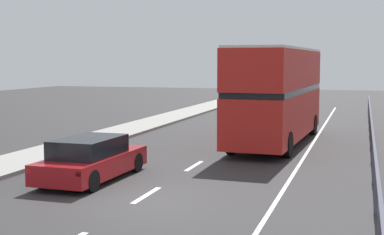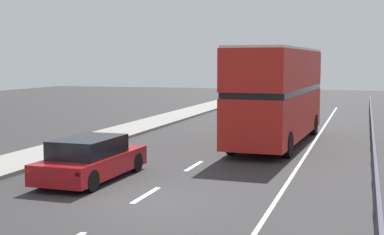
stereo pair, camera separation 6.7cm
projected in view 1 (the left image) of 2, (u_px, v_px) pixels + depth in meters
name	position (u px, v px, depth m)	size (l,w,h in m)	color
ground_plane	(140.00, 201.00, 14.91)	(75.61, 120.00, 0.10)	#2D2B2C
lane_paint_markings	(273.00, 154.00, 22.19)	(3.64, 46.00, 0.01)	silver
bridge_side_railing	(372.00, 133.00, 21.63)	(0.10, 42.00, 1.11)	#484657
double_decker_bus_red	(277.00, 93.00, 24.73)	(2.90, 10.29, 4.23)	#B41F19
hatchback_car_near	(91.00, 159.00, 17.23)	(1.89, 4.48, 1.34)	maroon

